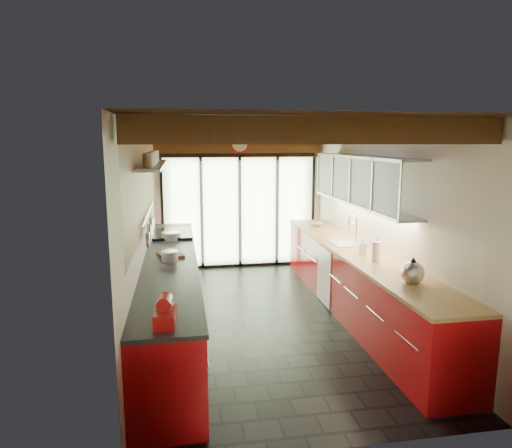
# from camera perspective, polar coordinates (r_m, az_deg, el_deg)

# --- Properties ---
(ground) EXTENTS (5.50, 5.50, 0.00)m
(ground) POSITION_cam_1_polar(r_m,az_deg,el_deg) (6.40, 1.30, -11.71)
(ground) COLOR black
(ground) RESTS_ON ground
(room_shell) EXTENTS (5.50, 5.50, 5.50)m
(room_shell) POSITION_cam_1_polar(r_m,az_deg,el_deg) (5.98, 1.36, 3.16)
(room_shell) COLOR silver
(room_shell) RESTS_ON ground
(ceiling_beams) EXTENTS (3.14, 5.06, 4.90)m
(ceiling_beams) POSITION_cam_1_polar(r_m,az_deg,el_deg) (6.30, 0.73, 10.89)
(ceiling_beams) COLOR #593316
(ceiling_beams) RESTS_ON ground
(glass_door) EXTENTS (2.95, 0.10, 2.90)m
(glass_door) POSITION_cam_1_polar(r_m,az_deg,el_deg) (8.62, -2.05, 5.37)
(glass_door) COLOR #C6EAAD
(glass_door) RESTS_ON ground
(left_counter) EXTENTS (0.68, 5.00, 0.92)m
(left_counter) POSITION_cam_1_polar(r_m,az_deg,el_deg) (6.14, -10.58, -8.27)
(left_counter) COLOR #B30D12
(left_counter) RESTS_ON ground
(range_stove) EXTENTS (0.66, 0.90, 0.97)m
(range_stove) POSITION_cam_1_polar(r_m,az_deg,el_deg) (7.52, -10.43, -4.72)
(range_stove) COLOR silver
(range_stove) RESTS_ON ground
(right_counter) EXTENTS (0.68, 5.00, 0.92)m
(right_counter) POSITION_cam_1_polar(r_m,az_deg,el_deg) (6.59, 12.34, -7.03)
(right_counter) COLOR #B30D12
(right_counter) RESTS_ON ground
(sink_assembly) EXTENTS (0.45, 0.52, 0.43)m
(sink_assembly) POSITION_cam_1_polar(r_m,az_deg,el_deg) (6.83, 11.37, -2.05)
(sink_assembly) COLOR silver
(sink_assembly) RESTS_ON right_counter
(upper_cabinets_right) EXTENTS (0.34, 3.00, 3.00)m
(upper_cabinets_right) POSITION_cam_1_polar(r_m,az_deg,el_deg) (6.66, 13.09, 5.32)
(upper_cabinets_right) COLOR silver
(upper_cabinets_right) RESTS_ON ground
(left_wall_fixtures) EXTENTS (0.28, 2.60, 0.96)m
(left_wall_fixtures) POSITION_cam_1_polar(r_m,az_deg,el_deg) (6.00, -12.83, 5.11)
(left_wall_fixtures) COLOR silver
(left_wall_fixtures) RESTS_ON ground
(stand_mixer) EXTENTS (0.19, 0.30, 0.26)m
(stand_mixer) POSITION_cam_1_polar(r_m,az_deg,el_deg) (3.84, -11.27, -10.85)
(stand_mixer) COLOR #B80E12
(stand_mixer) RESTS_ON left_counter
(pot_large) EXTENTS (0.27, 0.27, 0.13)m
(pot_large) POSITION_cam_1_polar(r_m,az_deg,el_deg) (5.79, -10.73, -3.97)
(pot_large) COLOR silver
(pot_large) RESTS_ON left_counter
(pot_small) EXTENTS (0.31, 0.31, 0.11)m
(pot_small) POSITION_cam_1_polar(r_m,az_deg,el_deg) (7.08, -10.55, -1.45)
(pot_small) COLOR silver
(pot_small) RESTS_ON left_counter
(cutting_board) EXTENTS (0.38, 0.45, 0.03)m
(cutting_board) POSITION_cam_1_polar(r_m,az_deg,el_deg) (6.07, -10.67, -3.79)
(cutting_board) COLOR brown
(cutting_board) RESTS_ON left_counter
(kettle) EXTENTS (0.27, 0.32, 0.29)m
(kettle) POSITION_cam_1_polar(r_m,az_deg,el_deg) (5.09, 19.00, -5.61)
(kettle) COLOR silver
(kettle) RESTS_ON right_counter
(paper_towel) EXTENTS (0.12, 0.12, 0.30)m
(paper_towel) POSITION_cam_1_polar(r_m,az_deg,el_deg) (5.87, 14.82, -3.35)
(paper_towel) COLOR white
(paper_towel) RESTS_ON right_counter
(soap_bottle) EXTENTS (0.13, 0.13, 0.22)m
(soap_bottle) POSITION_cam_1_polar(r_m,az_deg,el_deg) (6.25, 13.24, -2.63)
(soap_bottle) COLOR silver
(soap_bottle) RESTS_ON right_counter
(bowl) EXTENTS (0.24, 0.24, 0.06)m
(bowl) POSITION_cam_1_polar(r_m,az_deg,el_deg) (8.16, 7.65, -0.03)
(bowl) COLOR silver
(bowl) RESTS_ON right_counter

